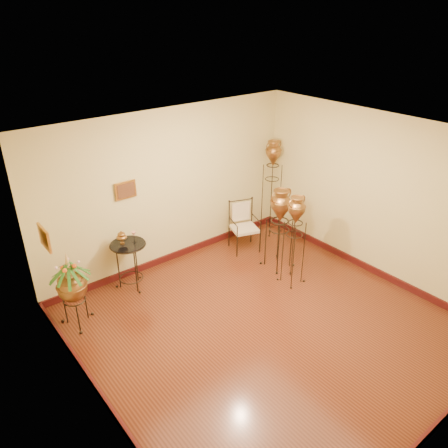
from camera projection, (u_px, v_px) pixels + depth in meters
ground at (265, 325)px, 6.49m from camera, size 5.00×5.00×0.00m
room_shell at (270, 221)px, 5.71m from camera, size 5.02×5.02×2.81m
amphora_tall at (272, 187)px, 8.73m from camera, size 0.51×0.51×1.96m
amphora_mid at (294, 240)px, 7.17m from camera, size 0.37×0.37×1.60m
amphora_short at (279, 229)px, 7.65m from camera, size 0.52×0.52×1.51m
planter_urn at (72, 284)px, 6.21m from camera, size 0.81×0.81×1.25m
armchair at (245, 227)px, 8.30m from camera, size 0.67×0.65×0.96m
side_table at (130, 264)px, 7.20m from camera, size 0.62×0.62×1.04m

